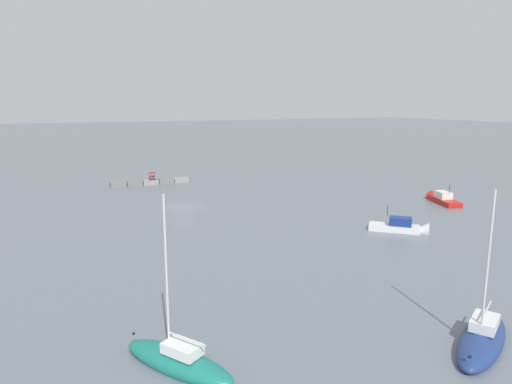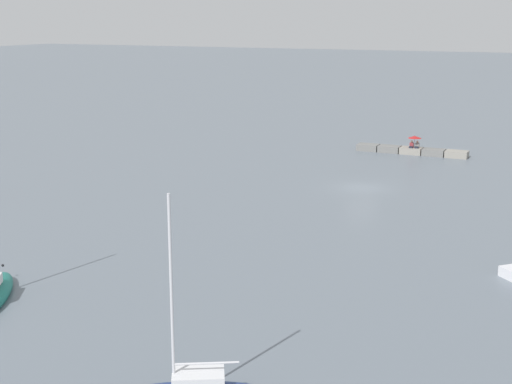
# 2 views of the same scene
# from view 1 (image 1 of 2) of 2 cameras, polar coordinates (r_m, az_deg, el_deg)

# --- Properties ---
(ground_plane) EXTENTS (500.00, 500.00, 0.00)m
(ground_plane) POSITION_cam_1_polar(r_m,az_deg,el_deg) (54.29, -9.05, -1.91)
(ground_plane) COLOR slate
(seawall_pier) EXTENTS (11.53, 1.60, 0.68)m
(seawall_pier) POSITION_cam_1_polar(r_m,az_deg,el_deg) (70.54, -12.95, 1.20)
(seawall_pier) COLOR gray
(seawall_pier) RESTS_ON ground_plane
(person_seated_grey_left) EXTENTS (0.40, 0.60, 0.73)m
(person_seated_grey_left) POSITION_cam_1_polar(r_m,az_deg,el_deg) (70.57, -12.51, 1.71)
(person_seated_grey_left) COLOR #1E2333
(person_seated_grey_left) RESTS_ON seawall_pier
(person_seated_maroon_right) EXTENTS (0.40, 0.60, 0.73)m
(person_seated_maroon_right) POSITION_cam_1_polar(r_m,az_deg,el_deg) (70.33, -12.94, 1.66)
(person_seated_maroon_right) COLOR #1E2333
(person_seated_maroon_right) RESTS_ON seawall_pier
(umbrella_open_red) EXTENTS (1.38, 1.38, 1.30)m
(umbrella_open_red) POSITION_cam_1_polar(r_m,az_deg,el_deg) (70.35, -12.76, 2.39)
(umbrella_open_red) COLOR black
(umbrella_open_red) RESTS_ON seawall_pier
(sailboat_navy_near) EXTENTS (6.87, 5.02, 8.41)m
(sailboat_navy_near) POSITION_cam_1_polar(r_m,az_deg,el_deg) (26.81, 26.17, -16.01)
(sailboat_navy_near) COLOR navy
(sailboat_navy_near) RESTS_ON ground_plane
(sailboat_teal_mid) EXTENTS (4.83, 6.32, 8.42)m
(sailboat_teal_mid) POSITION_cam_1_polar(r_m,az_deg,el_deg) (22.89, -9.62, -19.89)
(sailboat_teal_mid) COLOR #197266
(sailboat_teal_mid) RESTS_ON ground_plane
(motorboat_white_mid) EXTENTS (5.08, 4.93, 3.04)m
(motorboat_white_mid) POSITION_cam_1_polar(r_m,az_deg,el_deg) (45.88, 17.82, -4.29)
(motorboat_white_mid) COLOR silver
(motorboat_white_mid) RESTS_ON ground_plane
(motorboat_red_far) EXTENTS (3.47, 5.94, 3.19)m
(motorboat_red_far) POSITION_cam_1_polar(r_m,az_deg,el_deg) (60.73, 21.94, -0.88)
(motorboat_red_far) COLOR red
(motorboat_red_far) RESTS_ON ground_plane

